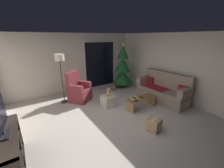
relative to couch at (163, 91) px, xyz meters
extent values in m
plane|color=#BCB2A8|center=(-2.32, -0.09, -0.40)|extent=(7.00, 7.00, 0.00)
cube|color=beige|center=(-2.32, 2.97, 0.85)|extent=(5.72, 0.12, 2.50)
cube|color=beige|center=(0.54, -0.09, 0.85)|extent=(0.12, 6.00, 2.50)
cube|color=silver|center=(-1.09, 2.90, 0.70)|extent=(1.60, 0.02, 2.20)
cube|color=black|center=(-1.09, 2.88, 0.65)|extent=(1.50, 0.02, 2.10)
cube|color=gray|center=(-0.07, -0.01, -0.23)|extent=(0.86, 1.94, 0.34)
cube|color=gray|center=(-0.05, -0.63, 0.01)|extent=(0.71, 0.64, 0.14)
cube|color=gray|center=(-0.09, -0.01, 0.01)|extent=(0.71, 0.64, 0.14)
cube|color=gray|center=(-0.12, 0.61, 0.01)|extent=(0.71, 0.64, 0.14)
cube|color=gray|center=(0.23, 0.01, 0.38)|extent=(0.30, 1.91, 0.60)
cube|color=gray|center=(-0.02, -0.87, 0.22)|extent=(0.77, 0.24, 0.28)
cube|color=gray|center=(-0.11, 0.86, 0.22)|extent=(0.77, 0.24, 0.28)
cube|color=maroon|center=(-0.12, 0.24, 0.09)|extent=(0.65, 0.93, 0.02)
cube|color=maroon|center=(0.13, -0.70, 0.22)|extent=(0.14, 0.33, 0.28)
cube|color=maroon|center=(0.05, 0.70, 0.22)|extent=(0.14, 0.33, 0.28)
cube|color=#9E7547|center=(-1.12, -0.17, -0.05)|extent=(1.10, 0.05, 0.04)
cube|color=#9E7547|center=(-1.12, -0.09, -0.05)|extent=(1.10, 0.05, 0.04)
cube|color=#9E7547|center=(-1.12, 0.00, -0.05)|extent=(1.10, 0.05, 0.04)
cube|color=#9E7547|center=(-1.12, 0.09, -0.05)|extent=(1.10, 0.05, 0.04)
cube|color=#9E7547|center=(-1.12, 0.18, -0.05)|extent=(1.10, 0.05, 0.04)
cube|color=#9E7547|center=(-1.61, 0.00, -0.23)|extent=(0.05, 0.36, 0.33)
cube|color=#9E7547|center=(-0.63, 0.00, -0.23)|extent=(0.05, 0.36, 0.33)
cube|color=silver|center=(-1.33, 0.10, -0.02)|extent=(0.13, 0.15, 0.02)
cube|color=black|center=(-1.10, 0.00, -0.02)|extent=(0.11, 0.16, 0.02)
cube|color=#6B3D7A|center=(-1.47, -0.04, -0.01)|extent=(0.27, 0.21, 0.03)
cube|color=#285684|center=(-1.48, -0.04, 0.02)|extent=(0.21, 0.19, 0.03)
cube|color=#B79333|center=(-1.47, -0.04, 0.05)|extent=(0.29, 0.24, 0.04)
cube|color=black|center=(-1.49, -0.05, 0.08)|extent=(0.07, 0.14, 0.01)
cylinder|color=#4C1E19|center=(-0.33, 2.09, -0.35)|extent=(0.36, 0.36, 0.10)
cylinder|color=brown|center=(-0.33, 2.09, -0.24)|extent=(0.08, 0.08, 0.12)
cone|color=#195628|center=(-0.33, 2.09, 0.14)|extent=(0.92, 0.92, 0.64)
cone|color=#195628|center=(-0.33, 2.09, 0.73)|extent=(0.73, 0.73, 0.64)
cone|color=#195628|center=(-0.33, 2.09, 1.31)|extent=(0.54, 0.54, 0.64)
sphere|color=blue|center=(-0.13, 1.73, 0.15)|extent=(0.06, 0.06, 0.06)
sphere|color=#1E8C33|center=(-0.20, 1.77, 0.46)|extent=(0.06, 0.06, 0.06)
sphere|color=gold|center=(-0.12, 2.27, 0.74)|extent=(0.06, 0.06, 0.06)
sphere|color=#1E8C33|center=(-0.14, 2.09, 1.12)|extent=(0.06, 0.06, 0.06)
sphere|color=blue|center=(-0.18, 1.72, 0.20)|extent=(0.06, 0.06, 0.06)
sphere|color=white|center=(-0.53, 2.19, 0.94)|extent=(0.06, 0.06, 0.06)
sphere|color=white|center=(-0.23, 1.79, 0.56)|extent=(0.06, 0.06, 0.06)
sphere|color=red|center=(-0.50, 2.39, 0.40)|extent=(0.06, 0.06, 0.06)
sphere|color=#B233A5|center=(-0.06, 2.22, 0.63)|extent=(0.06, 0.06, 0.06)
sphere|color=#B233A5|center=(-0.16, 2.12, 1.20)|extent=(0.06, 0.06, 0.06)
sphere|color=#1E8C33|center=(-0.08, 1.79, 0.24)|extent=(0.06, 0.06, 0.06)
sphere|color=#1E8C33|center=(-0.41, 1.96, 1.27)|extent=(0.06, 0.06, 0.06)
sphere|color=gold|center=(-0.42, 1.88, 0.95)|extent=(0.06, 0.06, 0.06)
sphere|color=white|center=(-0.46, 2.18, 1.23)|extent=(0.06, 0.06, 0.06)
cone|color=#EAD14C|center=(-0.33, 2.09, 1.63)|extent=(0.14, 0.14, 0.12)
cube|color=maroon|center=(-2.64, 1.72, -0.24)|extent=(0.95, 0.95, 0.31)
cube|color=maroon|center=(-2.64, 1.72, 0.00)|extent=(0.95, 0.95, 0.18)
cube|color=maroon|center=(-2.80, 1.94, 0.41)|extent=(0.65, 0.53, 0.64)
cube|color=maroon|center=(-2.40, 1.86, 0.20)|extent=(0.45, 0.55, 0.22)
cube|color=maroon|center=(-2.85, 1.54, 0.20)|extent=(0.45, 0.55, 0.22)
cylinder|color=#2D2D30|center=(-3.19, 1.94, -0.39)|extent=(0.28, 0.28, 0.02)
cylinder|color=#2D2D30|center=(-3.19, 1.94, 0.40)|extent=(0.03, 0.03, 1.55)
cylinder|color=beige|center=(-3.19, 1.94, 1.27)|extent=(0.32, 0.32, 0.22)
cube|color=black|center=(-4.82, -0.48, 0.37)|extent=(0.40, 1.40, 0.04)
cube|color=black|center=(-4.82, 0.20, 0.00)|extent=(0.40, 0.04, 0.79)
cube|color=black|center=(-4.82, -0.48, 0.00)|extent=(0.40, 0.04, 0.75)
cube|color=black|center=(-4.82, -0.48, 0.00)|extent=(0.40, 1.33, 0.04)
cube|color=black|center=(-4.82, -0.48, 0.41)|extent=(0.24, 0.38, 0.03)
cube|color=black|center=(-4.82, -0.48, 0.45)|extent=(0.05, 0.06, 0.06)
cube|color=black|center=(-4.80, -0.48, 0.74)|extent=(0.10, 0.79, 0.47)
cube|color=beige|center=(-1.97, 0.75, -0.20)|extent=(0.44, 0.44, 0.39)
cylinder|color=tan|center=(-1.89, 0.75, 0.02)|extent=(0.12, 0.12, 0.06)
cylinder|color=tan|center=(-1.96, 0.67, 0.02)|extent=(0.12, 0.12, 0.06)
sphere|color=tan|center=(-1.97, 0.75, 0.09)|extent=(0.15, 0.15, 0.15)
sphere|color=tan|center=(-1.97, 0.75, 0.21)|extent=(0.11, 0.11, 0.11)
sphere|color=tan|center=(-1.93, 0.71, 0.20)|extent=(0.04, 0.04, 0.04)
sphere|color=tan|center=(-1.94, 0.78, 0.26)|extent=(0.04, 0.04, 0.04)
sphere|color=tan|center=(-1.99, 0.72, 0.26)|extent=(0.04, 0.04, 0.04)
sphere|color=tan|center=(-1.91, 0.79, 0.10)|extent=(0.06, 0.06, 0.06)
sphere|color=tan|center=(-2.00, 0.68, 0.10)|extent=(0.06, 0.06, 0.06)
cylinder|color=brown|center=(-0.98, 1.92, -0.37)|extent=(0.13, 0.12, 0.06)
cylinder|color=brown|center=(-0.91, 1.99, -0.37)|extent=(0.13, 0.12, 0.06)
sphere|color=brown|center=(-0.90, 1.92, -0.30)|extent=(0.15, 0.15, 0.15)
sphere|color=brown|center=(-0.90, 1.92, -0.18)|extent=(0.11, 0.11, 0.11)
sphere|color=#A37A51|center=(-0.94, 1.95, -0.19)|extent=(0.04, 0.04, 0.04)
sphere|color=brown|center=(-0.93, 1.89, -0.13)|extent=(0.04, 0.04, 0.04)
sphere|color=brown|center=(-0.88, 1.95, -0.13)|extent=(0.04, 0.04, 0.04)
sphere|color=brown|center=(-0.96, 1.88, -0.29)|extent=(0.06, 0.06, 0.06)
sphere|color=brown|center=(-0.87, 1.98, -0.29)|extent=(0.06, 0.06, 0.06)
cube|color=tan|center=(-1.71, -1.07, -0.24)|extent=(0.39, 0.38, 0.32)
cube|color=beige|center=(-1.71, -1.07, -0.08)|extent=(0.29, 0.12, 0.00)
camera|label=1|loc=(-4.41, -3.13, 1.95)|focal=22.87mm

